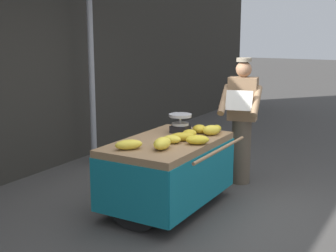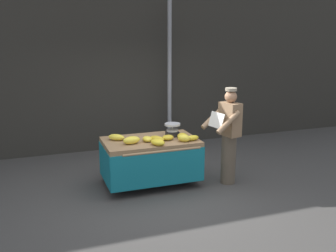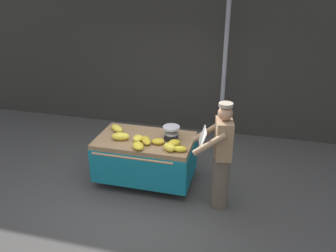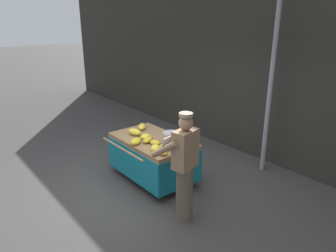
{
  "view_description": "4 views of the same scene",
  "coord_description": "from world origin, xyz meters",
  "px_view_note": "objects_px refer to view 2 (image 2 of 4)",
  "views": [
    {
      "loc": [
        -4.6,
        -2.13,
        2.07
      ],
      "look_at": [
        -0.08,
        0.5,
        0.98
      ],
      "focal_mm": 49.13,
      "sensor_mm": 36.0,
      "label": 1
    },
    {
      "loc": [
        -2.01,
        -5.63,
        2.62
      ],
      "look_at": [
        0.14,
        0.38,
        1.06
      ],
      "focal_mm": 40.78,
      "sensor_mm": 36.0,
      "label": 2
    },
    {
      "loc": [
        1.49,
        -4.36,
        3.32
      ],
      "look_at": [
        0.26,
        0.38,
        1.14
      ],
      "focal_mm": 36.19,
      "sensor_mm": 36.0,
      "label": 3
    },
    {
      "loc": [
        4.3,
        -2.79,
        3.01
      ],
      "look_at": [
        0.27,
        0.48,
        1.19
      ],
      "focal_mm": 34.3,
      "sensor_mm": 36.0,
      "label": 4
    }
  ],
  "objects_px": {
    "street_pole": "(170,77)",
    "banana_bunch_7": "(132,140)",
    "banana_bunch_3": "(168,138)",
    "banana_cart": "(151,152)",
    "banana_bunch_4": "(157,139)",
    "banana_bunch_6": "(147,139)",
    "banana_bunch_2": "(193,138)",
    "banana_bunch_5": "(184,138)",
    "vendor_person": "(229,136)",
    "weighing_scale": "(172,130)",
    "banana_bunch_0": "(182,136)",
    "banana_bunch_8": "(158,142)",
    "banana_bunch_1": "(116,137)"
  },
  "relations": [
    {
      "from": "street_pole",
      "to": "banana_bunch_0",
      "type": "xyz_separation_m",
      "value": [
        -0.53,
        -2.12,
        -0.78
      ]
    },
    {
      "from": "banana_bunch_5",
      "to": "banana_bunch_8",
      "type": "xyz_separation_m",
      "value": [
        -0.49,
        -0.06,
        -0.01
      ]
    },
    {
      "from": "weighing_scale",
      "to": "banana_bunch_5",
      "type": "relative_size",
      "value": 1.26
    },
    {
      "from": "banana_bunch_3",
      "to": "banana_bunch_7",
      "type": "relative_size",
      "value": 0.71
    },
    {
      "from": "vendor_person",
      "to": "street_pole",
      "type": "bearing_deg",
      "value": 95.79
    },
    {
      "from": "street_pole",
      "to": "banana_bunch_7",
      "type": "distance_m",
      "value": 2.68
    },
    {
      "from": "banana_bunch_2",
      "to": "vendor_person",
      "type": "height_order",
      "value": "vendor_person"
    },
    {
      "from": "banana_cart",
      "to": "banana_bunch_4",
      "type": "distance_m",
      "value": 0.33
    },
    {
      "from": "street_pole",
      "to": "banana_bunch_6",
      "type": "bearing_deg",
      "value": -118.99
    },
    {
      "from": "banana_bunch_6",
      "to": "banana_bunch_7",
      "type": "relative_size",
      "value": 0.71
    },
    {
      "from": "banana_bunch_4",
      "to": "banana_bunch_7",
      "type": "xyz_separation_m",
      "value": [
        -0.44,
        0.01,
        0.02
      ]
    },
    {
      "from": "street_pole",
      "to": "banana_bunch_5",
      "type": "distance_m",
      "value": 2.49
    },
    {
      "from": "banana_bunch_4",
      "to": "banana_bunch_8",
      "type": "xyz_separation_m",
      "value": [
        -0.06,
        -0.22,
        0.0
      ]
    },
    {
      "from": "banana_bunch_0",
      "to": "vendor_person",
      "type": "height_order",
      "value": "vendor_person"
    },
    {
      "from": "banana_bunch_8",
      "to": "weighing_scale",
      "type": "bearing_deg",
      "value": 46.81
    },
    {
      "from": "banana_bunch_5",
      "to": "banana_cart",
      "type": "bearing_deg",
      "value": 147.96
    },
    {
      "from": "weighing_scale",
      "to": "banana_bunch_4",
      "type": "distance_m",
      "value": 0.44
    },
    {
      "from": "street_pole",
      "to": "banana_bunch_2",
      "type": "xyz_separation_m",
      "value": [
        -0.4,
        -2.28,
        -0.79
      ]
    },
    {
      "from": "banana_bunch_6",
      "to": "banana_bunch_4",
      "type": "bearing_deg",
      "value": -17.88
    },
    {
      "from": "banana_bunch_0",
      "to": "weighing_scale",
      "type": "bearing_deg",
      "value": 115.62
    },
    {
      "from": "banana_cart",
      "to": "banana_bunch_8",
      "type": "bearing_deg",
      "value": -88.3
    },
    {
      "from": "banana_bunch_3",
      "to": "street_pole",
      "type": "bearing_deg",
      "value": 69.4
    },
    {
      "from": "banana_bunch_0",
      "to": "banana_bunch_2",
      "type": "height_order",
      "value": "banana_bunch_0"
    },
    {
      "from": "weighing_scale",
      "to": "banana_bunch_1",
      "type": "bearing_deg",
      "value": 175.51
    },
    {
      "from": "banana_bunch_6",
      "to": "street_pole",
      "type": "bearing_deg",
      "value": 61.01
    },
    {
      "from": "banana_bunch_5",
      "to": "weighing_scale",
      "type": "bearing_deg",
      "value": 99.97
    },
    {
      "from": "banana_cart",
      "to": "banana_bunch_4",
      "type": "relative_size",
      "value": 5.54
    },
    {
      "from": "banana_bunch_2",
      "to": "banana_bunch_3",
      "type": "bearing_deg",
      "value": 157.56
    },
    {
      "from": "banana_bunch_2",
      "to": "banana_bunch_4",
      "type": "height_order",
      "value": "banana_bunch_4"
    },
    {
      "from": "weighing_scale",
      "to": "banana_bunch_7",
      "type": "bearing_deg",
      "value": -164.49
    },
    {
      "from": "banana_bunch_3",
      "to": "vendor_person",
      "type": "distance_m",
      "value": 1.07
    },
    {
      "from": "weighing_scale",
      "to": "vendor_person",
      "type": "xyz_separation_m",
      "value": [
        0.87,
        -0.47,
        -0.07
      ]
    },
    {
      "from": "street_pole",
      "to": "banana_bunch_6",
      "type": "height_order",
      "value": "street_pole"
    },
    {
      "from": "banana_bunch_2",
      "to": "banana_bunch_5",
      "type": "height_order",
      "value": "banana_bunch_5"
    },
    {
      "from": "street_pole",
      "to": "banana_bunch_3",
      "type": "height_order",
      "value": "street_pole"
    },
    {
      "from": "banana_bunch_3",
      "to": "weighing_scale",
      "type": "bearing_deg",
      "value": 52.79
    },
    {
      "from": "banana_bunch_5",
      "to": "banana_bunch_7",
      "type": "xyz_separation_m",
      "value": [
        -0.88,
        0.17,
        0.0
      ]
    },
    {
      "from": "street_pole",
      "to": "banana_bunch_3",
      "type": "distance_m",
      "value": 2.4
    },
    {
      "from": "banana_bunch_2",
      "to": "banana_bunch_7",
      "type": "distance_m",
      "value": 1.05
    },
    {
      "from": "street_pole",
      "to": "banana_bunch_8",
      "type": "relative_size",
      "value": 12.73
    },
    {
      "from": "banana_bunch_6",
      "to": "banana_bunch_8",
      "type": "xyz_separation_m",
      "value": [
        0.1,
        -0.27,
        0.01
      ]
    },
    {
      "from": "banana_bunch_4",
      "to": "vendor_person",
      "type": "bearing_deg",
      "value": -10.9
    },
    {
      "from": "banana_bunch_2",
      "to": "banana_bunch_7",
      "type": "height_order",
      "value": "banana_bunch_7"
    },
    {
      "from": "banana_bunch_6",
      "to": "banana_bunch_7",
      "type": "bearing_deg",
      "value": -171.36
    },
    {
      "from": "banana_cart",
      "to": "banana_bunch_3",
      "type": "bearing_deg",
      "value": -26.89
    },
    {
      "from": "banana_bunch_1",
      "to": "banana_bunch_5",
      "type": "bearing_deg",
      "value": -23.81
    },
    {
      "from": "banana_bunch_0",
      "to": "banana_bunch_3",
      "type": "distance_m",
      "value": 0.27
    },
    {
      "from": "banana_bunch_1",
      "to": "banana_bunch_7",
      "type": "bearing_deg",
      "value": -57.91
    },
    {
      "from": "street_pole",
      "to": "banana_cart",
      "type": "height_order",
      "value": "street_pole"
    },
    {
      "from": "banana_bunch_0",
      "to": "banana_bunch_6",
      "type": "distance_m",
      "value": 0.63
    }
  ]
}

